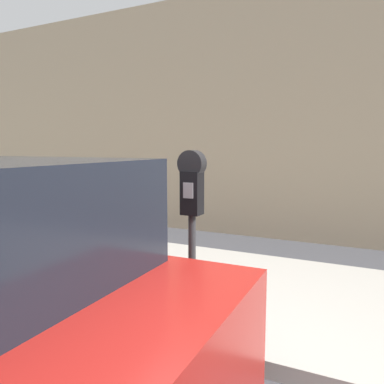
% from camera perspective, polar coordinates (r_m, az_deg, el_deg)
% --- Properties ---
extents(sidewalk, '(24.00, 2.80, 0.15)m').
position_cam_1_polar(sidewalk, '(4.63, 7.83, -14.99)').
color(sidewalk, '#BCB7AD').
rests_on(sidewalk, ground_plane).
extents(building_facade, '(24.00, 0.30, 4.83)m').
position_cam_1_polar(building_facade, '(7.44, 16.09, 11.43)').
color(building_facade, tan).
rests_on(building_facade, ground_plane).
extents(parking_meter, '(0.23, 0.15, 1.62)m').
position_cam_1_polar(parking_meter, '(3.21, -0.00, -1.88)').
color(parking_meter, '#2D2D30').
rests_on(parking_meter, sidewalk).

